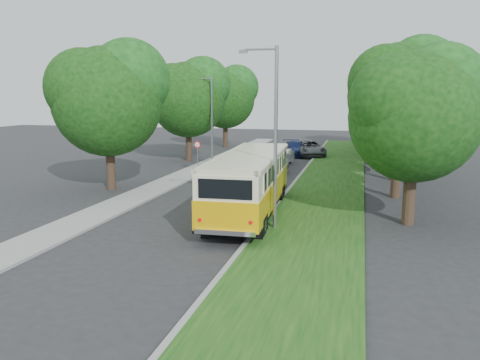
% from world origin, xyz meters
% --- Properties ---
extents(ground, '(120.00, 120.00, 0.00)m').
position_xyz_m(ground, '(0.00, 0.00, 0.00)').
color(ground, '#29292C').
rests_on(ground, ground).
extents(curb, '(0.20, 70.00, 0.15)m').
position_xyz_m(curb, '(3.60, 5.00, 0.07)').
color(curb, gray).
rests_on(curb, ground).
extents(grass_verge, '(4.50, 70.00, 0.13)m').
position_xyz_m(grass_verge, '(5.95, 5.00, 0.07)').
color(grass_verge, '#134713').
rests_on(grass_verge, ground).
extents(sidewalk, '(2.20, 70.00, 0.12)m').
position_xyz_m(sidewalk, '(-4.80, 5.00, 0.06)').
color(sidewalk, gray).
rests_on(sidewalk, ground).
extents(treeline, '(24.27, 41.91, 9.46)m').
position_xyz_m(treeline, '(3.15, 17.99, 5.93)').
color(treeline, '#332319').
rests_on(treeline, ground).
extents(lamppost_near, '(1.71, 0.16, 8.00)m').
position_xyz_m(lamppost_near, '(4.21, -2.50, 4.37)').
color(lamppost_near, gray).
rests_on(lamppost_near, ground).
extents(lamppost_far, '(1.71, 0.16, 7.50)m').
position_xyz_m(lamppost_far, '(-4.70, 16.00, 4.12)').
color(lamppost_far, gray).
rests_on(lamppost_far, ground).
extents(warning_sign, '(0.56, 0.10, 2.50)m').
position_xyz_m(warning_sign, '(-4.50, 11.98, 1.71)').
color(warning_sign, gray).
rests_on(warning_sign, ground).
extents(vintage_bus, '(3.37, 10.90, 3.20)m').
position_xyz_m(vintage_bus, '(2.62, -0.29, 1.60)').
color(vintage_bus, '#F6B707').
rests_on(vintage_bus, ground).
extents(car_silver, '(1.98, 3.83, 1.25)m').
position_xyz_m(car_silver, '(1.51, 12.59, 0.62)').
color(car_silver, silver).
rests_on(car_silver, ground).
extents(car_white, '(1.82, 4.16, 1.33)m').
position_xyz_m(car_white, '(1.20, 17.53, 0.67)').
color(car_white, silver).
rests_on(car_white, ground).
extents(car_blue, '(3.63, 5.36, 1.44)m').
position_xyz_m(car_blue, '(1.55, 24.06, 0.72)').
color(car_blue, '#121E4E').
rests_on(car_blue, ground).
extents(car_grey, '(3.99, 6.02, 1.54)m').
position_xyz_m(car_grey, '(3.00, 23.98, 0.77)').
color(car_grey, '#53555A').
rests_on(car_grey, ground).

